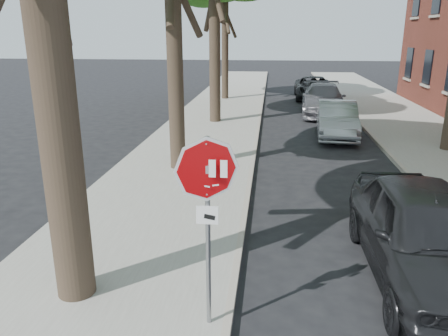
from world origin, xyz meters
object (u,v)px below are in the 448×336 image
(stop_sign, at_px, (207,198))
(car_b, at_px, (337,119))
(car_c, at_px, (323,100))
(car_d, at_px, (314,88))
(car_a, at_px, (426,234))

(stop_sign, distance_m, car_b, 12.53)
(stop_sign, relative_size, car_c, 0.52)
(car_b, bearing_deg, car_c, 93.98)
(car_d, bearing_deg, car_a, -89.04)
(car_b, xyz_separation_m, car_c, (0.00, 4.86, 0.05))
(stop_sign, xyz_separation_m, car_a, (3.30, 1.72, -1.16))
(car_a, relative_size, car_c, 0.92)
(car_c, bearing_deg, car_a, -86.37)
(car_d, bearing_deg, stop_sign, -97.55)
(car_b, xyz_separation_m, car_d, (0.00, 10.06, -0.01))
(car_c, relative_size, car_d, 1.05)
(car_b, relative_size, car_c, 0.82)
(car_a, xyz_separation_m, car_d, (0.00, 20.36, -0.13))
(car_c, height_order, car_d, car_c)
(stop_sign, bearing_deg, car_a, 27.59)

